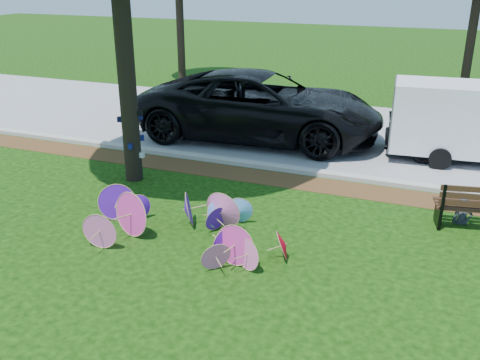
# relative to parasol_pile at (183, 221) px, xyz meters

# --- Properties ---
(ground) EXTENTS (90.00, 90.00, 0.00)m
(ground) POSITION_rel_parasol_pile_xyz_m (0.24, -0.71, -0.38)
(ground) COLOR black
(ground) RESTS_ON ground
(mulch_strip) EXTENTS (90.00, 1.00, 0.01)m
(mulch_strip) POSITION_rel_parasol_pile_xyz_m (0.24, 3.79, -0.37)
(mulch_strip) COLOR #472D16
(mulch_strip) RESTS_ON ground
(curb) EXTENTS (90.00, 0.30, 0.12)m
(curb) POSITION_rel_parasol_pile_xyz_m (0.24, 4.49, -0.32)
(curb) COLOR #B7B5AD
(curb) RESTS_ON ground
(street) EXTENTS (90.00, 8.00, 0.01)m
(street) POSITION_rel_parasol_pile_xyz_m (0.24, 8.64, -0.37)
(street) COLOR gray
(street) RESTS_ON ground
(parasol_pile) EXTENTS (4.57, 2.34, 0.96)m
(parasol_pile) POSITION_rel_parasol_pile_xyz_m (0.00, 0.00, 0.00)
(parasol_pile) COLOR #5C17C2
(parasol_pile) RESTS_ON ground
(black_van) EXTENTS (7.85, 4.03, 2.12)m
(black_van) POSITION_rel_parasol_pile_xyz_m (-0.81, 7.06, 0.68)
(black_van) COLOR black
(black_van) RESTS_ON ground
(dark_pickup) EXTENTS (4.82, 2.41, 1.58)m
(dark_pickup) POSITION_rel_parasol_pile_xyz_m (5.39, 7.42, 0.41)
(dark_pickup) COLOR black
(dark_pickup) RESTS_ON ground
(cargo_trailer) EXTENTS (2.87, 1.96, 2.51)m
(cargo_trailer) POSITION_rel_parasol_pile_xyz_m (4.63, 7.00, 0.88)
(cargo_trailer) COLOR white
(cargo_trailer) RESTS_ON ground
(person_left) EXTENTS (0.47, 0.35, 1.16)m
(person_left) POSITION_rel_parasol_pile_xyz_m (5.30, 2.78, 0.20)
(person_left) COLOR #323744
(person_left) RESTS_ON ground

